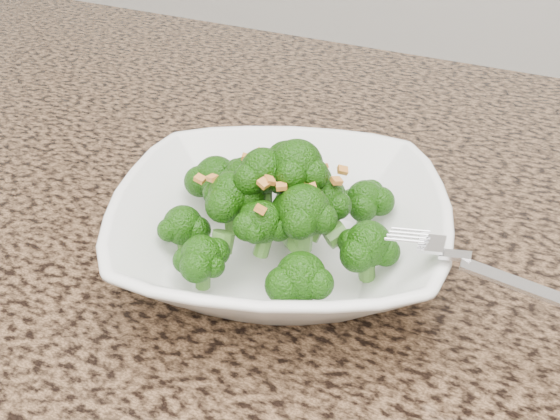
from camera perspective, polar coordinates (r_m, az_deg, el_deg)
The scene contains 5 objects.
granite_counter at distance 0.56m, azimuth -1.51°, elevation -5.86°, with size 1.64×1.04×0.03m, color brown.
bowl at distance 0.53m, azimuth 0.00°, elevation -1.76°, with size 0.25×0.25×0.06m, color white.
broccoli_pile at distance 0.50m, azimuth 0.00°, elevation 4.27°, with size 0.22×0.22×0.06m, color #184C08, non-canonical shape.
garlic_topping at distance 0.48m, azimuth 0.00°, elevation 7.99°, with size 0.13×0.13×0.01m, color orange, non-canonical shape.
fork at distance 0.46m, azimuth 14.48°, elevation -3.76°, with size 0.16×0.03×0.01m, color silver, non-canonical shape.
Camera 1 is at (0.21, -0.08, 1.23)m, focal length 45.00 mm.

